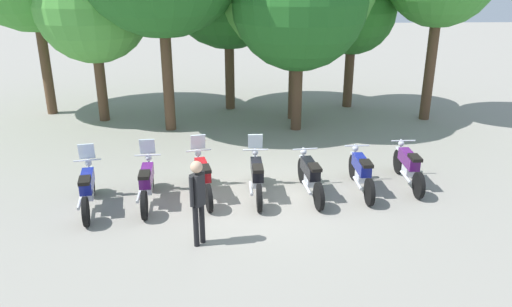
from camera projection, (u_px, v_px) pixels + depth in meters
name	position (u px, v px, depth m)	size (l,w,h in m)	color
ground_plane	(257.00, 196.00, 11.91)	(80.00, 80.00, 0.00)	gray
motorcycle_0	(88.00, 188.00, 11.11)	(0.67, 2.17, 1.37)	black
motorcycle_1	(147.00, 182.00, 11.41)	(0.62, 2.19, 1.37)	black
motorcycle_2	(203.00, 176.00, 11.73)	(0.71, 2.16, 1.37)	black
motorcycle_3	(257.00, 175.00, 11.76)	(0.62, 2.19, 1.37)	black
motorcycle_4	(310.00, 175.00, 11.80)	(0.62, 2.19, 0.99)	black
motorcycle_5	(361.00, 171.00, 12.03)	(0.62, 2.19, 0.99)	black
motorcycle_6	(408.00, 166.00, 12.38)	(0.62, 2.19, 0.99)	black
person_0	(198.00, 196.00, 9.46)	(0.33, 0.36, 1.77)	black
tree_1	(92.00, 5.00, 16.46)	(3.87, 3.87, 5.95)	brown
tree_5	(299.00, 3.00, 15.42)	(4.29, 4.29, 6.31)	brown
tree_6	(353.00, 12.00, 18.38)	(3.21, 3.21, 5.27)	brown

